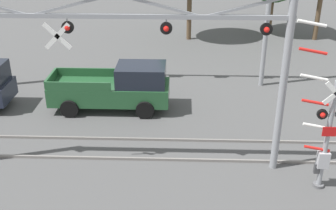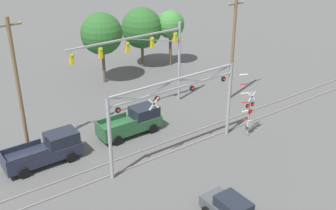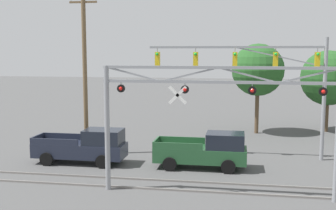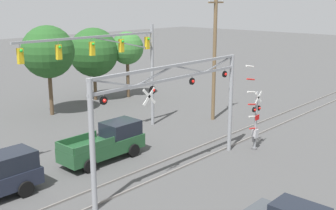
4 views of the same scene
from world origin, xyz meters
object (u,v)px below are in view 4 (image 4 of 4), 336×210
(utility_pole_right, at_px, (214,57))
(background_tree_far_left_verge, at_px, (127,48))
(pickup_truck_lead, at_px, (107,142))
(background_tree_beyond_span, at_px, (48,52))
(crossing_signal_mast, at_px, (255,120))
(crossing_gantry, at_px, (173,102))
(traffic_signal_span, at_px, (120,58))
(background_tree_far_right_verge, at_px, (94,52))

(utility_pole_right, bearing_deg, background_tree_far_left_verge, 85.74)
(pickup_truck_lead, relative_size, background_tree_beyond_span, 0.72)
(background_tree_far_left_verge, bearing_deg, crossing_signal_mast, -105.31)
(crossing_signal_mast, height_order, utility_pole_right, utility_pole_right)
(pickup_truck_lead, height_order, background_tree_far_left_verge, background_tree_far_left_verge)
(crossing_gantry, distance_m, crossing_signal_mast, 6.98)
(traffic_signal_span, bearing_deg, pickup_truck_lead, -141.63)
(utility_pole_right, bearing_deg, traffic_signal_span, 160.81)
(crossing_signal_mast, xyz_separation_m, background_tree_far_left_verge, (4.68, 17.11, 2.84))
(crossing_gantry, xyz_separation_m, utility_pole_right, (10.41, 5.05, 0.87))
(pickup_truck_lead, bearing_deg, traffic_signal_span, 38.37)
(crossing_signal_mast, relative_size, background_tree_far_right_verge, 0.82)
(utility_pole_right, bearing_deg, crossing_gantry, -154.13)
(traffic_signal_span, bearing_deg, utility_pole_right, -19.19)
(traffic_signal_span, relative_size, background_tree_far_right_verge, 1.62)
(background_tree_beyond_span, height_order, background_tree_far_right_verge, background_tree_beyond_span)
(background_tree_far_left_verge, distance_m, background_tree_far_right_verge, 3.26)
(pickup_truck_lead, relative_size, background_tree_far_left_verge, 0.83)
(pickup_truck_lead, height_order, background_tree_beyond_span, background_tree_beyond_span)
(crossing_gantry, bearing_deg, crossing_signal_mast, -9.46)
(utility_pole_right, distance_m, background_tree_beyond_span, 13.37)
(pickup_truck_lead, bearing_deg, crossing_signal_mast, -37.39)
(pickup_truck_lead, height_order, background_tree_far_right_verge, background_tree_far_right_verge)
(crossing_signal_mast, xyz_separation_m, background_tree_far_right_verge, (1.78, 18.56, 2.59))
(background_tree_beyond_span, bearing_deg, traffic_signal_span, -86.15)
(background_tree_beyond_span, bearing_deg, background_tree_far_right_verge, 15.92)
(background_tree_far_left_verge, bearing_deg, traffic_signal_span, -134.29)
(traffic_signal_span, height_order, pickup_truck_lead, traffic_signal_span)
(crossing_gantry, distance_m, traffic_signal_span, 8.29)
(traffic_signal_span, height_order, background_tree_beyond_span, traffic_signal_span)
(pickup_truck_lead, bearing_deg, background_tree_far_right_verge, 54.66)
(crossing_gantry, relative_size, background_tree_far_left_verge, 1.71)
(crossing_gantry, height_order, utility_pole_right, utility_pole_right)
(traffic_signal_span, bearing_deg, background_tree_far_right_verge, 61.76)
(utility_pole_right, bearing_deg, background_tree_far_right_verge, 99.55)
(background_tree_far_right_verge, bearing_deg, traffic_signal_span, -118.24)
(utility_pole_right, height_order, background_tree_beyond_span, utility_pole_right)
(traffic_signal_span, height_order, background_tree_far_left_verge, traffic_signal_span)
(crossing_signal_mast, bearing_deg, traffic_signal_span, 112.00)
(crossing_signal_mast, xyz_separation_m, utility_pole_right, (3.87, 6.14, 3.07))
(utility_pole_right, height_order, background_tree_far_right_verge, utility_pole_right)
(crossing_gantry, height_order, crossing_signal_mast, crossing_gantry)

